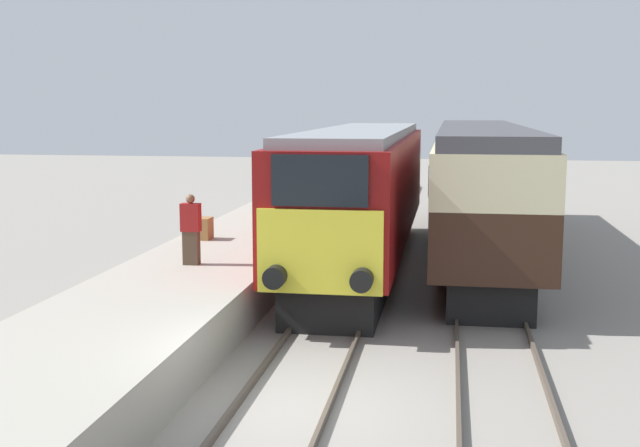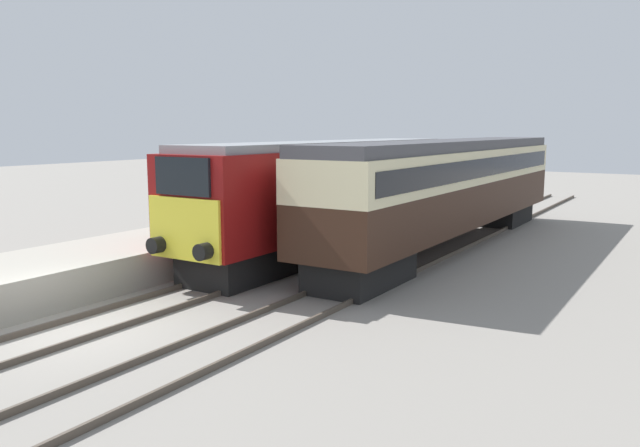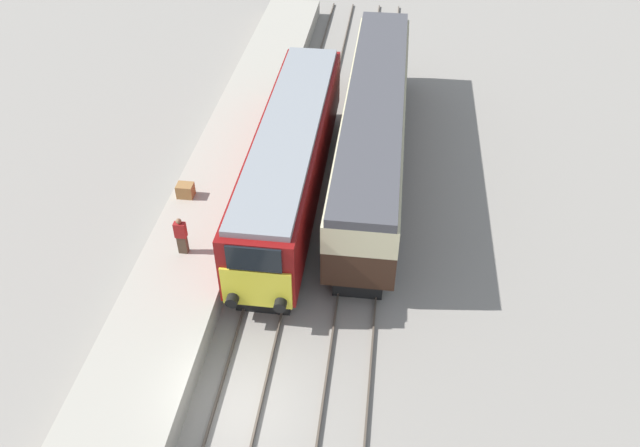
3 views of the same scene
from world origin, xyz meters
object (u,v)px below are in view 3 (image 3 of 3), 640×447
at_px(person_on_platform, 181,236).
at_px(passenger_carriage, 374,122).
at_px(luggage_crate, 185,190).
at_px(locomotive, 291,158).

bearing_deg(person_on_platform, passenger_carriage, 50.45).
relative_size(person_on_platform, luggage_crate, 2.34).
bearing_deg(person_on_platform, luggage_crate, 105.27).
bearing_deg(luggage_crate, person_on_platform, -74.73).
bearing_deg(locomotive, passenger_carriage, 42.49).
bearing_deg(locomotive, person_on_platform, -123.58).
height_order(locomotive, passenger_carriage, passenger_carriage).
xyz_separation_m(locomotive, luggage_crate, (-4.35, -1.65, -0.95)).
xyz_separation_m(passenger_carriage, luggage_crate, (-7.75, -4.77, -1.14)).
height_order(locomotive, person_on_platform, locomotive).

